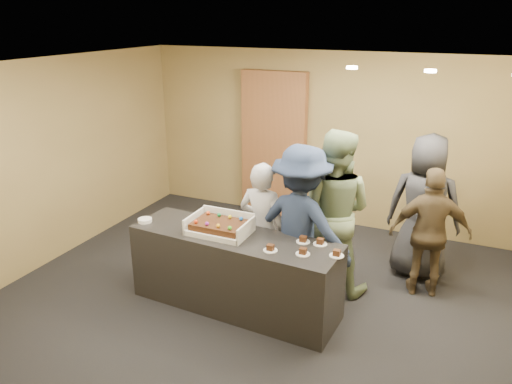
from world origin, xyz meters
TOP-DOWN VIEW (x-y plane):
  - room at (0.00, 0.00)m, footprint 6.04×6.00m
  - serving_counter at (-0.18, -0.41)m, footprint 2.44×0.84m
  - storage_cabinet at (-0.86, 2.41)m, footprint 1.08×0.15m
  - cake_box at (-0.36, -0.39)m, footprint 0.68×0.47m
  - sheet_cake at (-0.36, -0.41)m, footprint 0.58×0.40m
  - plate_stack at (-1.31, -0.50)m, footprint 0.16×0.16m
  - slice_a at (0.33, -0.59)m, footprint 0.15×0.15m
  - slice_b at (0.57, -0.26)m, footprint 0.15×0.15m
  - slice_c at (0.66, -0.53)m, footprint 0.15×0.15m
  - slice_d at (0.75, -0.24)m, footprint 0.15×0.15m
  - slice_e at (0.99, -0.43)m, footprint 0.15×0.15m
  - person_server_grey at (-0.03, 0.04)m, footprint 0.63×0.44m
  - person_sage_man at (0.68, 0.47)m, footprint 0.99×0.78m
  - person_navy_man at (0.44, 0.04)m, footprint 1.33×0.91m
  - person_brown_extra at (1.78, 0.79)m, footprint 0.99×0.60m
  - person_dark_suit at (1.64, 1.24)m, footprint 0.91×0.60m
  - ceiling_spotlights at (1.60, 0.50)m, footprint 1.72×0.12m

SIDE VIEW (x-z plane):
  - serving_counter at x=-0.18m, z-range 0.00..0.90m
  - person_brown_extra at x=1.78m, z-range 0.00..1.59m
  - person_server_grey at x=-0.03m, z-range 0.00..1.64m
  - plate_stack at x=-1.31m, z-range 0.90..0.94m
  - slice_a at x=0.33m, z-range 0.89..0.96m
  - slice_b at x=0.57m, z-range 0.89..0.96m
  - slice_c at x=0.66m, z-range 0.89..0.96m
  - slice_d at x=0.75m, z-range 0.89..0.96m
  - slice_e at x=0.99m, z-range 0.89..0.96m
  - person_dark_suit at x=1.64m, z-range 0.00..1.87m
  - person_navy_man at x=0.44m, z-range 0.00..1.89m
  - cake_box at x=-0.36m, z-range 0.85..1.05m
  - sheet_cake at x=-0.36m, z-range 0.94..1.05m
  - person_sage_man at x=0.68m, z-range 0.00..2.00m
  - storage_cabinet at x=-0.86m, z-range 0.00..2.38m
  - room at x=0.00m, z-range 0.00..2.70m
  - ceiling_spotlights at x=1.60m, z-range 2.66..2.69m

